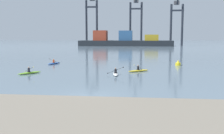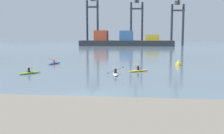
# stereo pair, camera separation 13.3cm
# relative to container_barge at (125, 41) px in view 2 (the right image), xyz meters

# --- Properties ---
(ground_plane) EXTENTS (800.00, 800.00, 0.00)m
(ground_plane) POSITION_rel_container_barge_xyz_m (4.39, -119.74, -2.68)
(ground_plane) COLOR slate
(container_barge) EXTENTS (49.64, 11.34, 8.28)m
(container_barge) POSITION_rel_container_barge_xyz_m (0.00, 0.00, 0.00)
(container_barge) COLOR #1E2328
(container_barge) RESTS_ON ground
(gantry_crane_west) EXTENTS (7.37, 19.77, 35.38)m
(gantry_crane_west) POSITION_rel_container_barge_xyz_m (-19.81, 10.32, 15.08)
(gantry_crane_west) COLOR #232833
(gantry_crane_west) RESTS_ON ground
(gantry_crane_west_mid) EXTENTS (7.77, 15.45, 34.99)m
(gantry_crane_west_mid) POSITION_rel_container_barge_xyz_m (5.77, 15.55, 14.33)
(gantry_crane_west_mid) COLOR #232833
(gantry_crane_west_mid) RESTS_ON ground
(gantry_crane_east_mid) EXTENTS (7.32, 16.00, 34.18)m
(gantry_crane_east_mid) POSITION_rel_container_barge_xyz_m (28.33, 7.48, 13.30)
(gantry_crane_east_mid) COLOR #232833
(gantry_crane_east_mid) RESTS_ON ground
(channel_buoy) EXTENTS (0.90, 0.90, 1.00)m
(channel_buoy) POSITION_rel_container_barge_xyz_m (14.86, -95.24, -2.32)
(channel_buoy) COLOR yellow
(channel_buoy) RESTS_ON ground
(kayak_white) EXTENTS (2.16, 3.45, 1.07)m
(kayak_white) POSITION_rel_container_barge_xyz_m (5.35, -107.47, -2.51)
(kayak_white) COLOR silver
(kayak_white) RESTS_ON ground
(kayak_yellow) EXTENTS (3.08, 2.52, 0.95)m
(kayak_yellow) POSITION_rel_container_barge_xyz_m (8.25, -103.90, -2.51)
(kayak_yellow) COLOR yellow
(kayak_yellow) RESTS_ON ground
(kayak_lime) EXTENTS (2.38, 3.16, 1.06)m
(kayak_lime) POSITION_rel_container_barge_xyz_m (-5.97, -107.68, -2.51)
(kayak_lime) COLOR #7ABC2D
(kayak_lime) RESTS_ON ground
(kayak_blue) EXTENTS (2.11, 3.41, 0.99)m
(kayak_blue) POSITION_rel_container_barge_xyz_m (-6.82, -95.37, -2.51)
(kayak_blue) COLOR #2856B2
(kayak_blue) RESTS_ON ground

